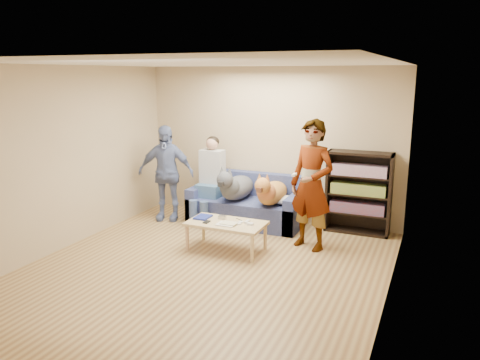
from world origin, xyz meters
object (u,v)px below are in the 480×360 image
at_px(person_standing_left, 166,173).
at_px(person_seated, 210,176).
at_px(sofa, 247,206).
at_px(coffee_table, 226,225).
at_px(notebook_blue, 203,217).
at_px(bookshelf, 359,191).
at_px(dog_gray, 235,187).
at_px(dog_tan, 271,192).
at_px(person_standing_right, 312,185).
at_px(camera_silver, 222,217).

relative_size(person_standing_left, person_seated, 1.12).
height_order(sofa, coffee_table, sofa).
distance_m(notebook_blue, bookshelf, 2.50).
height_order(dog_gray, dog_tan, dog_gray).
relative_size(person_standing_right, sofa, 0.98).
distance_m(camera_silver, coffee_table, 0.18).
relative_size(sofa, coffee_table, 1.73).
distance_m(person_standing_right, coffee_table, 1.34).
relative_size(person_standing_right, coffee_table, 1.70).
relative_size(person_standing_left, camera_silver, 14.91).
bearing_deg(camera_silver, sofa, 94.68).
distance_m(camera_silver, dog_tan, 1.07).
distance_m(person_standing_left, notebook_blue, 1.51).
bearing_deg(sofa, person_seated, -168.83).
distance_m(dog_gray, bookshelf, 1.99).
relative_size(coffee_table, bookshelf, 0.85).
bearing_deg(person_standing_right, person_seated, -177.40).
bearing_deg(notebook_blue, coffee_table, -7.13).
distance_m(sofa, coffee_table, 1.34).
xyz_separation_m(sofa, dog_gray, (-0.15, -0.18, 0.37)).
bearing_deg(camera_silver, bookshelf, 40.02).
bearing_deg(bookshelf, dog_gray, -167.99).
relative_size(person_standing_right, bookshelf, 1.44).
bearing_deg(dog_tan, coffee_table, -104.10).
relative_size(notebook_blue, camera_silver, 2.36).
xyz_separation_m(person_standing_right, dog_gray, (-1.43, 0.55, -0.28)).
distance_m(person_seated, dog_gray, 0.51).
xyz_separation_m(person_standing_left, dog_gray, (1.21, 0.21, -0.17)).
bearing_deg(person_seated, person_standing_right, -17.44).
xyz_separation_m(camera_silver, dog_tan, (0.39, 0.97, 0.19)).
bearing_deg(person_standing_right, coffee_table, -131.37).
distance_m(person_standing_left, coffee_table, 1.88).
bearing_deg(coffee_table, person_seated, 125.86).
distance_m(person_standing_right, sofa, 1.62).
bearing_deg(bookshelf, person_seated, -171.60).
relative_size(person_standing_right, dog_gray, 1.48).
height_order(camera_silver, dog_tan, dog_tan).
bearing_deg(person_standing_right, person_standing_left, -167.42).
bearing_deg(sofa, notebook_blue, -98.19).
bearing_deg(dog_tan, bookshelf, 19.24).
bearing_deg(camera_silver, dog_gray, 103.51).
distance_m(dog_gray, coffee_table, 1.22).
xyz_separation_m(notebook_blue, dog_gray, (0.04, 1.09, 0.22)).
bearing_deg(dog_gray, person_seated, 173.84).
bearing_deg(dog_tan, camera_silver, -112.07).
xyz_separation_m(camera_silver, person_seated, (-0.74, 1.07, 0.33)).
relative_size(sofa, dog_gray, 1.51).
bearing_deg(dog_gray, person_standing_left, -170.27).
xyz_separation_m(person_standing_left, bookshelf, (3.15, 0.62, -0.14)).
relative_size(dog_tan, bookshelf, 0.89).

